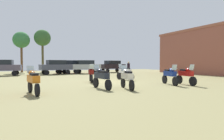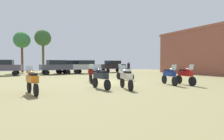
# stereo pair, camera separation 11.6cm
# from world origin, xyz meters

# --- Properties ---
(ground_plane) EXTENTS (44.00, 52.00, 0.02)m
(ground_plane) POSITION_xyz_m (0.00, 0.00, 0.01)
(ground_plane) COLOR olive
(motorcycle_2) EXTENTS (0.79, 2.26, 1.51)m
(motorcycle_2) POSITION_xyz_m (-1.29, 0.28, 0.76)
(motorcycle_2) COLOR black
(motorcycle_2) RESTS_ON ground
(motorcycle_3) EXTENTS (0.62, 2.11, 1.49)m
(motorcycle_3) POSITION_xyz_m (4.34, -4.58, 0.75)
(motorcycle_3) COLOR black
(motorcycle_3) RESTS_ON ground
(motorcycle_4) EXTENTS (0.74, 2.13, 1.48)m
(motorcycle_4) POSITION_xyz_m (3.36, -3.99, 0.74)
(motorcycle_4) COLOR black
(motorcycle_4) RESTS_ON ground
(motorcycle_5) EXTENTS (0.69, 2.09, 1.46)m
(motorcycle_5) POSITION_xyz_m (-5.94, -4.29, 0.73)
(motorcycle_5) COLOR black
(motorcycle_5) RESTS_ON ground
(motorcycle_6) EXTENTS (0.62, 2.27, 1.48)m
(motorcycle_6) POSITION_xyz_m (-2.02, -3.87, 0.75)
(motorcycle_6) COLOR black
(motorcycle_6) RESTS_ON ground
(motorcycle_7) EXTENTS (0.79, 2.25, 1.51)m
(motorcycle_7) POSITION_xyz_m (2.26, 0.82, 0.76)
(motorcycle_7) COLOR black
(motorcycle_7) RESTS_ON ground
(motorcycle_8) EXTENTS (0.71, 2.19, 1.46)m
(motorcycle_8) POSITION_xyz_m (-0.67, -4.68, 0.74)
(motorcycle_8) COLOR black
(motorcycle_8) RESTS_ON ground
(car_1) EXTENTS (4.39, 2.03, 2.00)m
(car_1) POSITION_xyz_m (-0.21, 14.10, 1.19)
(car_1) COLOR black
(car_1) RESTS_ON ground
(car_2) EXTENTS (4.52, 2.44, 2.00)m
(car_2) POSITION_xyz_m (-2.29, 12.52, 1.19)
(car_2) COLOR black
(car_2) RESTS_ON ground
(car_3) EXTENTS (4.52, 2.41, 2.00)m
(car_3) POSITION_xyz_m (2.07, 12.58, 1.19)
(car_3) COLOR black
(car_3) RESTS_ON ground
(car_4) EXTENTS (4.48, 2.28, 2.00)m
(car_4) POSITION_xyz_m (-8.83, 12.46, 1.19)
(car_4) COLOR black
(car_4) RESTS_ON ground
(car_5) EXTENTS (4.53, 2.45, 2.00)m
(car_5) POSITION_xyz_m (7.29, 14.15, 1.19)
(car_5) COLOR black
(car_5) RESTS_ON ground
(person_1) EXTENTS (0.41, 0.41, 1.79)m
(person_1) POSITION_xyz_m (5.16, 5.11, 1.07)
(person_1) COLOR #22273E
(person_1) RESTS_ON ground
(tree_2) EXTENTS (2.86, 2.86, 7.50)m
(tree_2) POSITION_xyz_m (-3.33, 20.83, 5.98)
(tree_2) COLOR #4D4728
(tree_2) RESTS_ON ground
(tree_3) EXTENTS (2.72, 2.72, 6.87)m
(tree_3) POSITION_xyz_m (-6.71, 20.61, 5.43)
(tree_3) COLOR brown
(tree_3) RESTS_ON ground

